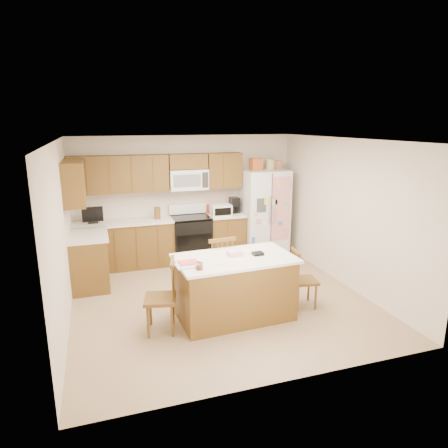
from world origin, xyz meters
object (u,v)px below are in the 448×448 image
object	(u,v)px
stove	(191,238)
island	(234,287)
windsor_chair_right	(303,280)
windsor_chair_left	(162,298)
refrigerator	(264,212)
windsor_chair_back	(218,269)

from	to	relation	value
stove	island	distance (m)	2.59
island	windsor_chair_right	xyz separation A→B (m)	(1.10, 0.01, -0.03)
stove	windsor_chair_left	bearing A→B (deg)	-110.98
refrigerator	windsor_chair_back	distance (m)	2.49
island	windsor_chair_right	world-z (taller)	island
windsor_chair_right	stove	bearing A→B (deg)	113.66
island	windsor_chair_back	bearing A→B (deg)	93.42
stove	windsor_chair_right	distance (m)	2.82
stove	windsor_chair_right	size ratio (longest dim) A/B	1.26
refrigerator	stove	bearing A→B (deg)	177.70
refrigerator	windsor_chair_left	world-z (taller)	refrigerator
windsor_chair_left	refrigerator	bearing A→B (deg)	45.15
stove	windsor_chair_right	world-z (taller)	stove
windsor_chair_back	windsor_chair_right	xyz separation A→B (m)	(1.14, -0.64, -0.07)
windsor_chair_left	windsor_chair_back	bearing A→B (deg)	35.82
refrigerator	island	xyz separation A→B (m)	(-1.54, -2.53, -0.46)
refrigerator	windsor_chair_left	distance (m)	3.71
windsor_chair_left	windsor_chair_right	size ratio (longest dim) A/B	1.12
stove	windsor_chair_left	xyz separation A→B (m)	(-1.02, -2.67, 0.00)
windsor_chair_back	refrigerator	bearing A→B (deg)	49.88
island	windsor_chair_left	bearing A→B (deg)	-175.50
island	windsor_chair_right	distance (m)	1.10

